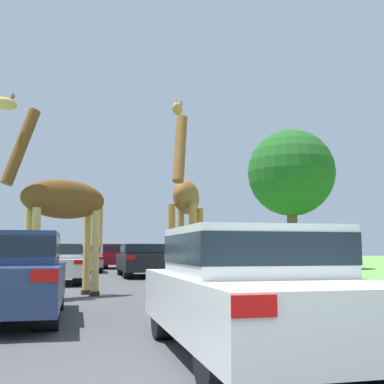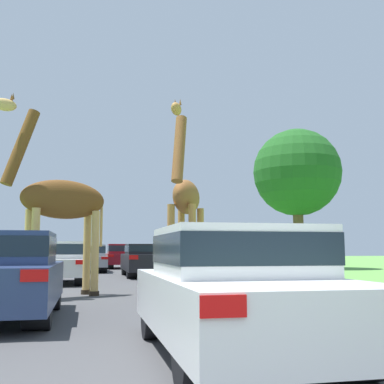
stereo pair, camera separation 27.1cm
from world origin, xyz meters
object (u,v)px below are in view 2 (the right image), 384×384
Objects in this scene: car_queue_left at (147,259)px; tree_centre_back at (297,173)px; giraffe_companion at (59,204)px; car_queue_right at (89,257)px; car_rear_follower at (122,256)px; car_verge_right at (60,261)px; giraffe_near_road at (186,203)px; car_lead_maroon at (236,287)px.

tree_centre_back is (10.26, 7.01, 5.18)m from car_queue_left.
giraffe_companion reaches higher than car_queue_right.
giraffe_companion reaches higher than car_rear_follower.
car_rear_follower is at bearing -32.96° from giraffe_companion.
car_queue_right reaches higher than car_queue_left.
tree_centre_back is at bearing 9.02° from car_queue_right.
car_queue_right is at bearing 83.55° from car_verge_right.
tree_centre_back reaches higher than car_queue_right.
giraffe_near_road is 18.53m from tree_centre_back.
giraffe_companion is at bearing -131.02° from tree_centre_back.
giraffe_near_road reaches higher than car_rear_follower.
giraffe_near_road is 1.04× the size of car_queue_left.
car_queue_left is (0.90, 15.62, 0.02)m from car_lead_maroon.
car_lead_maroon is 25.77m from tree_centre_back.
tree_centre_back reaches higher than car_verge_right.
giraffe_near_road is 17.66m from car_rear_follower.
giraffe_companion is 1.18× the size of car_rear_follower.
car_queue_right is (-1.52, 20.62, 0.03)m from car_lead_maroon.
giraffe_companion is 1.05× the size of car_queue_right.
giraffe_near_road is 13.39m from car_queue_right.
car_queue_right is 13.84m from tree_centre_back.
giraffe_near_road is at bearing 82.72° from car_lead_maroon.
giraffe_near_road reaches higher than giraffe_companion.
car_verge_right is 0.46× the size of tree_centre_back.
car_rear_follower is at bearing 65.76° from car_queue_right.
tree_centre_back reaches higher than car_rear_follower.
car_verge_right reaches higher than car_lead_maroon.
giraffe_companion reaches higher than car_verge_right.
car_lead_maroon is at bearing -85.77° from car_queue_right.
car_lead_maroon is (-0.97, -7.57, -1.67)m from giraffe_near_road.
tree_centre_back is (12.68, 2.01, 5.17)m from car_queue_right.
car_queue_right is at bearing -170.98° from tree_centre_back.
car_queue_left is at bearing -44.79° from giraffe_companion.
car_lead_maroon is 0.87× the size of car_queue_right.
tree_centre_back is at bearing -13.31° from car_rear_follower.
giraffe_near_road is 7.81m from car_lead_maroon.
car_lead_maroon is 15.65m from car_queue_left.
giraffe_near_road is 1.02× the size of giraffe_companion.
car_verge_right is 13.46m from car_rear_follower.
car_queue_left is at bearing 46.58° from car_verge_right.
giraffe_near_road reaches higher than car_verge_right.
car_queue_left is 4.93m from car_verge_right.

